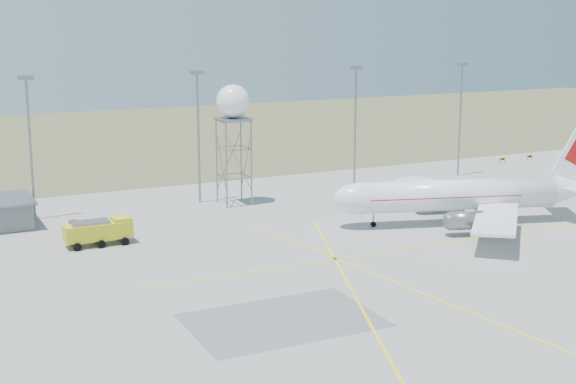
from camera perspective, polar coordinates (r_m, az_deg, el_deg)
name	(u,v)px	position (r m, az deg, el deg)	size (l,w,h in m)	color
ground	(555,340)	(76.98, 18.49, -9.93)	(400.00, 400.00, 0.00)	#9F9E99
grass_strip	(135,137)	(198.92, -10.80, 3.88)	(400.00, 120.00, 0.03)	#585F34
mast_a	(30,136)	(118.38, -17.89, 3.81)	(2.20, 0.50, 20.50)	slate
mast_b	(198,126)	(124.27, -6.40, 4.70)	(2.20, 0.50, 20.50)	slate
mast_c	(355,116)	(136.13, 4.81, 5.39)	(2.20, 0.50, 20.50)	slate
mast_d	(461,110)	(148.51, 12.17, 5.73)	(2.20, 0.50, 20.50)	slate
taxi_sign_near	(502,159)	(164.49, 15.01, 2.26)	(1.60, 0.17, 1.20)	black
taxi_sign_far	(530,157)	(169.12, 16.81, 2.42)	(1.60, 0.17, 1.20)	black
airliner_main	(461,195)	(114.52, 12.21, -0.24)	(37.80, 35.82, 13.07)	white
radar_tower	(234,138)	(122.87, -3.89, 3.87)	(5.11, 5.11, 18.50)	slate
fire_truck	(100,233)	(104.50, -13.22, -2.83)	(8.44, 3.40, 3.37)	gold
baggage_tug	(77,229)	(110.88, -14.77, -2.54)	(2.73, 2.49, 1.83)	#AB160C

